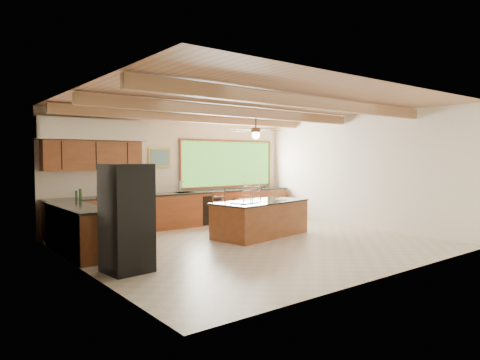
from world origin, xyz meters
TOP-DOWN VIEW (x-y plane):
  - ground at (0.00, 0.00)m, footprint 7.20×7.20m
  - room_shell at (-0.17, 0.65)m, footprint 7.27×6.54m
  - counter_run at (-0.82, 2.52)m, footprint 7.12×3.10m
  - island at (0.74, 0.60)m, footprint 2.53×1.51m
  - refrigerator at (-3.05, -0.50)m, footprint 0.75×0.73m
  - bar_stool_a at (0.25, 1.65)m, footprint 0.51×0.51m
  - bar_stool_b at (1.63, 2.39)m, footprint 0.47×0.47m
  - bar_stool_c at (2.51, 2.15)m, footprint 0.34×0.34m
  - bar_stool_d at (1.80, 2.17)m, footprint 0.45×0.45m

SIDE VIEW (x-z plane):
  - ground at x=0.00m, z-range 0.00..0.00m
  - island at x=0.74m, z-range -0.01..0.84m
  - counter_run at x=-0.82m, z-range -0.15..1.08m
  - bar_stool_c at x=2.51m, z-range 0.09..1.02m
  - bar_stool_a at x=0.25m, z-range 0.10..1.21m
  - bar_stool_d at x=1.80m, z-range 0.10..1.24m
  - bar_stool_b at x=1.63m, z-range 0.11..1.25m
  - refrigerator at x=-3.05m, z-range 0.00..1.75m
  - room_shell at x=-0.17m, z-range 0.70..3.72m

